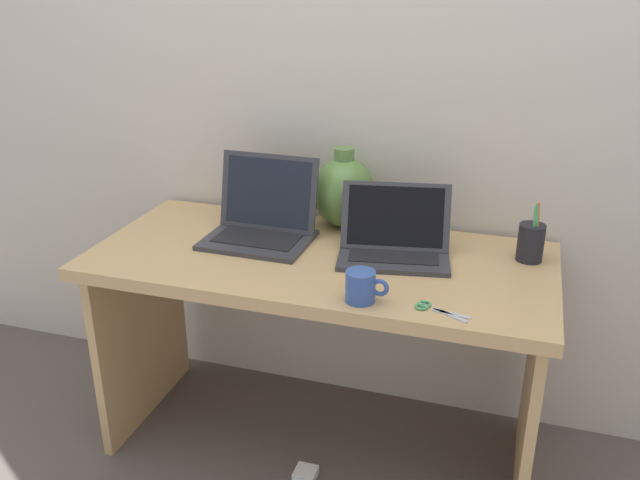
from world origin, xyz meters
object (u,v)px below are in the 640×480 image
Objects in this scene: laptop_left at (263,217)px; green_vase at (344,192)px; coffee_mug at (361,286)px; pen_cup at (531,242)px; laptop_right at (394,238)px; scissors at (433,309)px; power_brick at (306,474)px.

green_vase reaches higher than laptop_left.
pen_cup is at bearing 44.19° from coffee_mug.
laptop_right is at bearing -41.86° from green_vase.
scissors is (0.38, -0.50, -0.12)m from green_vase.
pen_cup is (0.39, 0.08, 0.00)m from laptop_right.
laptop_left reaches higher than power_brick.
green_vase is at bearing 169.76° from pen_cup.
power_brick is (-0.18, 0.07, -0.73)m from coffee_mug.
coffee_mug is at bearing -22.04° from power_brick.
pen_cup is 1.01m from power_brick.
laptop_right is 2.48× the size of scissors.
green_vase is (0.22, 0.18, 0.05)m from laptop_left.
laptop_left reaches higher than laptop_right.
green_vase is 3.83× the size of power_brick.
coffee_mug is at bearing -177.42° from scissors.
laptop_left is 2.87× the size of coffee_mug.
laptop_left is 2.27× the size of scissors.
pen_cup is (0.41, 0.40, 0.02)m from coffee_mug.
laptop_right is 0.81m from power_brick.
pen_cup is at bearing 60.13° from scissors.
pen_cup reaches higher than scissors.
laptop_right is 1.36× the size of green_vase.
green_vase is at bearing 138.14° from laptop_right.
laptop_left reaches higher than scissors.
laptop_right reaches higher than power_brick.
coffee_mug is 0.58m from pen_cup.
green_vase is 0.92m from power_brick.
scissors is at bearing -61.99° from laptop_right.
laptop_left is 0.83m from power_brick.
power_brick is at bearing -89.10° from green_vase.
power_brick is at bearing 169.90° from scissors.
laptop_left is 0.53m from coffee_mug.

